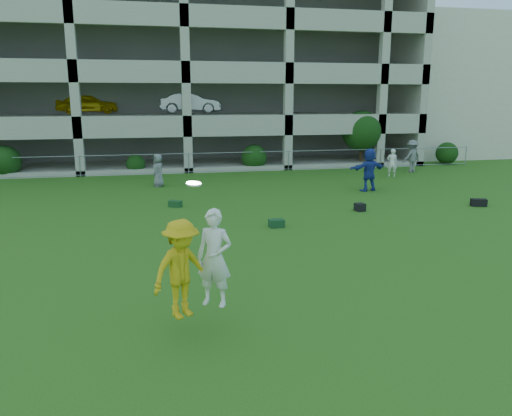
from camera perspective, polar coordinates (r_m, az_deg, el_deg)
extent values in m
plane|color=#235114|center=(11.05, 0.14, -10.61)|extent=(100.00, 100.00, 0.00)
cube|color=beige|center=(45.50, 22.12, 12.52)|extent=(16.00, 14.00, 10.00)
imported|color=slate|center=(25.12, -11.11, 4.25)|extent=(0.75, 0.91, 1.62)
imported|color=#22389C|center=(24.04, 12.80, 4.29)|extent=(1.95, 0.97, 2.02)
imported|color=white|center=(28.65, 15.29, 4.99)|extent=(0.66, 0.54, 1.56)
imported|color=slate|center=(30.79, 17.37, 5.67)|extent=(1.37, 1.03, 1.88)
cube|color=#13361B|center=(17.05, 2.35, -1.75)|extent=(0.52, 0.39, 0.26)
cube|color=black|center=(19.83, 11.79, 0.09)|extent=(0.40, 0.40, 0.30)
cube|color=black|center=(22.20, 24.10, 0.57)|extent=(0.66, 0.47, 0.30)
cube|color=#14381B|center=(20.42, -9.22, 0.49)|extent=(0.58, 0.51, 0.25)
imported|color=gold|center=(9.31, -8.51, -6.90)|extent=(1.39, 1.20, 1.86)
imported|color=silver|center=(9.50, -4.77, -5.70)|extent=(0.82, 0.73, 1.88)
cylinder|color=white|center=(8.86, -7.13, 2.77)|extent=(0.27, 0.27, 0.08)
cube|color=#9E998C|center=(42.76, -9.40, 14.65)|extent=(30.00, 0.50, 12.00)
cube|color=#9E998C|center=(39.73, 13.65, 14.64)|extent=(0.50, 14.00, 12.00)
cube|color=#9E998C|center=(36.24, -8.55, 5.81)|extent=(30.00, 14.00, 0.30)
cube|color=#9E998C|center=(36.01, -8.71, 10.55)|extent=(30.00, 14.00, 0.30)
cube|color=#9E998C|center=(36.04, -8.87, 15.32)|extent=(30.00, 14.00, 0.30)
cube|color=#9E998C|center=(36.31, -9.04, 20.05)|extent=(30.00, 14.00, 0.30)
cube|color=#9E998C|center=(29.21, -7.85, 8.95)|extent=(30.00, 0.30, 0.90)
cube|color=#9E998C|center=(29.18, -8.03, 14.84)|extent=(30.00, 0.30, 0.90)
cube|color=#9E998C|center=(29.46, -8.22, 20.67)|extent=(30.00, 0.30, 0.90)
cube|color=#9E998C|center=(29.48, -20.20, 15.06)|extent=(0.50, 0.50, 12.00)
cube|color=#9E998C|center=(29.30, -8.07, 15.71)|extent=(0.50, 0.50, 12.00)
cube|color=#9E998C|center=(30.33, 3.75, 15.69)|extent=(0.50, 0.50, 12.00)
cube|color=#9E998C|center=(32.46, 14.37, 15.13)|extent=(0.50, 0.50, 12.00)
cube|color=#605E59|center=(38.02, -9.04, 14.94)|extent=(29.00, 9.00, 11.60)
imported|color=yellow|center=(34.14, -18.64, 11.30)|extent=(3.92, 1.68, 1.32)
imported|color=#ADB0B4|center=(34.04, -7.50, 11.84)|extent=(4.09, 1.66, 1.32)
cylinder|color=gray|center=(29.43, -19.47, 4.56)|extent=(0.06, 0.06, 1.20)
cylinder|color=gray|center=(29.25, -7.71, 5.12)|extent=(0.06, 0.06, 1.20)
cylinder|color=gray|center=(30.28, 3.73, 5.46)|extent=(0.06, 0.06, 1.20)
cylinder|color=gray|center=(32.41, 14.05, 5.58)|extent=(0.06, 0.06, 1.20)
cylinder|color=gray|center=(35.44, 22.85, 5.54)|extent=(0.06, 0.06, 1.20)
cylinder|color=gray|center=(29.18, -7.75, 6.19)|extent=(36.00, 0.04, 0.04)
cylinder|color=gray|center=(29.32, -7.68, 4.11)|extent=(36.00, 0.04, 0.04)
sphere|color=#163D11|center=(30.76, -26.80, 4.77)|extent=(1.76, 1.76, 1.76)
sphere|color=#163D11|center=(29.79, -13.58, 4.92)|extent=(1.10, 1.10, 1.10)
sphere|color=#163D11|center=(30.37, -0.23, 5.83)|extent=(1.54, 1.54, 1.54)
cylinder|color=#382314|center=(32.67, 11.88, 6.41)|extent=(0.16, 0.16, 1.96)
sphere|color=#163D11|center=(32.57, 11.98, 8.61)|extent=(2.52, 2.52, 2.52)
sphere|color=#163D11|center=(35.37, 20.98, 5.87)|extent=(1.43, 1.43, 1.43)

